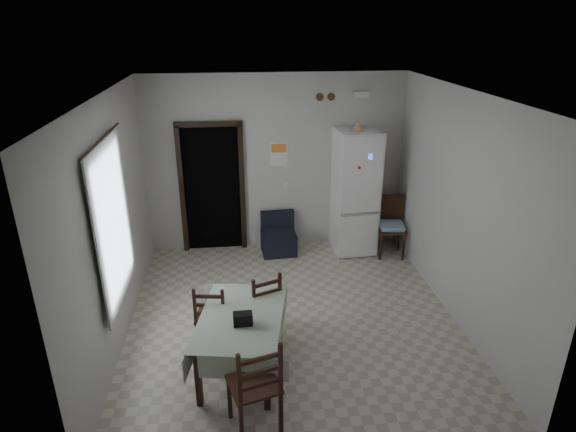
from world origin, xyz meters
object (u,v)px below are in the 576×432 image
(fridge, at_px, (355,192))
(dining_table, at_px, (242,343))
(corner_chair, at_px, (391,227))
(dining_chair_far_right, at_px, (261,304))
(dining_chair_far_left, at_px, (213,315))
(navy_seat, at_px, (279,234))
(dining_chair_near_head, at_px, (254,383))

(fridge, relative_size, dining_table, 1.53)
(corner_chair, relative_size, dining_chair_far_right, 1.08)
(dining_table, bearing_deg, dining_chair_far_left, 136.54)
(corner_chair, xyz_separation_m, dining_chair_far_right, (-2.26, -1.96, -0.04))
(corner_chair, bearing_deg, dining_table, -126.98)
(navy_seat, xyz_separation_m, dining_chair_far_right, (-0.43, -2.26, 0.12))
(dining_chair_far_left, distance_m, dining_chair_far_right, 0.60)
(corner_chair, distance_m, dining_chair_near_head, 4.16)
(dining_table, bearing_deg, corner_chair, 56.46)
(dining_table, relative_size, dining_chair_near_head, 1.28)
(fridge, height_order, dining_chair_far_right, fridge)
(fridge, height_order, dining_chair_far_left, fridge)
(dining_chair_far_right, bearing_deg, corner_chair, -160.56)
(navy_seat, height_order, dining_chair_far_right, dining_chair_far_right)
(fridge, relative_size, dining_chair_far_left, 2.35)
(dining_table, distance_m, dining_chair_far_left, 0.57)
(corner_chair, height_order, dining_chair_near_head, dining_chair_near_head)
(dining_chair_far_right, distance_m, dining_chair_near_head, 1.44)
(navy_seat, relative_size, dining_chair_far_left, 0.77)
(navy_seat, height_order, dining_chair_near_head, dining_chair_near_head)
(fridge, relative_size, corner_chair, 2.06)
(navy_seat, relative_size, corner_chair, 0.68)
(corner_chair, distance_m, dining_chair_far_left, 3.53)
(navy_seat, bearing_deg, dining_chair_near_head, -102.06)
(navy_seat, bearing_deg, fridge, -3.02)
(navy_seat, relative_size, dining_chair_far_right, 0.73)
(fridge, xyz_separation_m, dining_chair_far_left, (-2.28, -2.39, -0.59))
(fridge, xyz_separation_m, dining_chair_near_head, (-1.85, -3.69, -0.50))
(dining_chair_near_head, bearing_deg, corner_chair, -141.27)
(corner_chair, xyz_separation_m, dining_chair_far_left, (-2.84, -2.10, -0.06))
(fridge, height_order, corner_chair, fridge)
(fridge, distance_m, dining_chair_far_left, 3.35)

